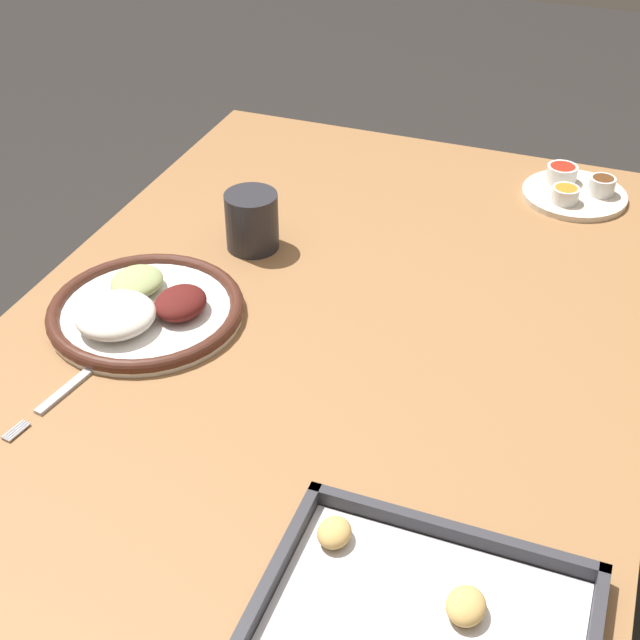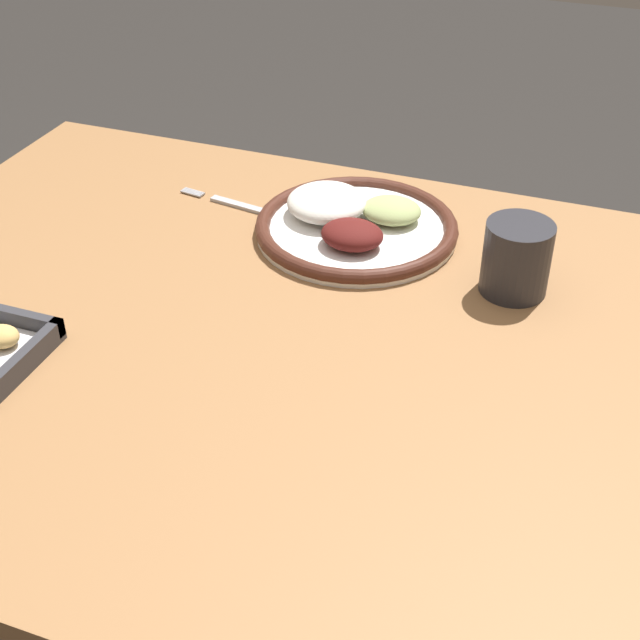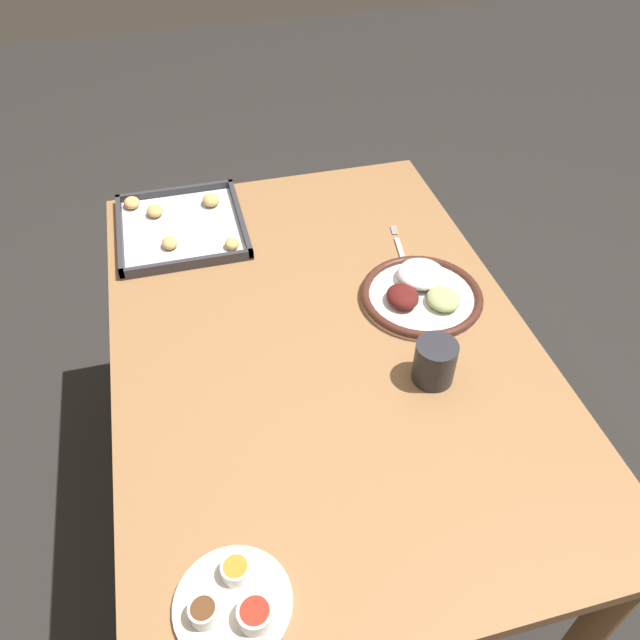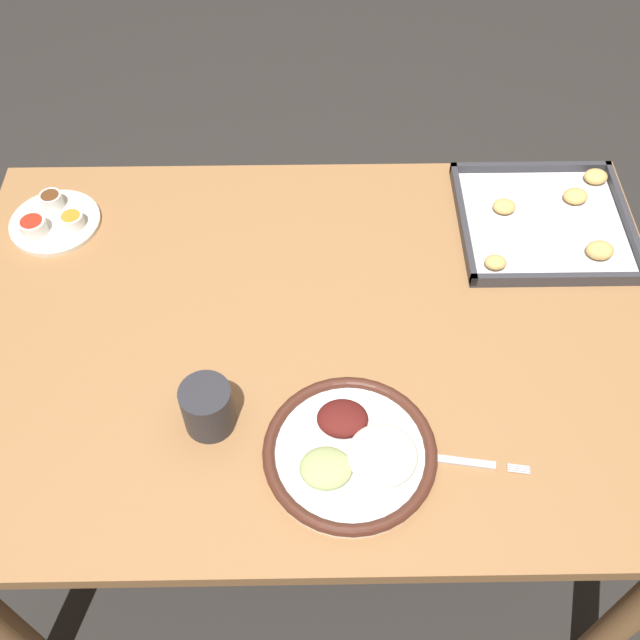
{
  "view_description": "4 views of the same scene",
  "coord_description": "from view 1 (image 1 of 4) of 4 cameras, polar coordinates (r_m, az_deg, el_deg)",
  "views": [
    {
      "loc": [
        0.91,
        0.33,
        1.43
      ],
      "look_at": [
        0.02,
        0.0,
        0.73
      ],
      "focal_mm": 50.0,
      "sensor_mm": 36.0,
      "label": 1
    },
    {
      "loc": [
        -0.26,
        0.75,
        1.31
      ],
      "look_at": [
        0.02,
        0.0,
        0.73
      ],
      "focal_mm": 50.0,
      "sensor_mm": 36.0,
      "label": 2
    },
    {
      "loc": [
        -0.89,
        0.24,
        1.64
      ],
      "look_at": [
        0.02,
        0.0,
        0.73
      ],
      "focal_mm": 35.0,
      "sensor_mm": 36.0,
      "label": 3
    },
    {
      "loc": [
        0.0,
        -0.78,
        1.76
      ],
      "look_at": [
        0.02,
        0.0,
        0.73
      ],
      "focal_mm": 42.0,
      "sensor_mm": 36.0,
      "label": 4
    }
  ],
  "objects": [
    {
      "name": "drinking_cup",
      "position": [
        1.37,
        -4.38,
        6.34
      ],
      "size": [
        0.08,
        0.08,
        0.09
      ],
      "color": "#28282D",
      "rests_on": "dining_table"
    },
    {
      "name": "ground_plane",
      "position": [
        1.73,
        0.2,
        -19.67
      ],
      "size": [
        8.0,
        8.0,
        0.0
      ],
      "primitive_type": "plane",
      "color": "#282623"
    },
    {
      "name": "dining_table",
      "position": [
        1.27,
        0.26,
        -4.12
      ],
      "size": [
        1.28,
        0.87,
        0.7
      ],
      "color": "olive",
      "rests_on": "ground_plane"
    },
    {
      "name": "dinner_plate",
      "position": [
        1.25,
        -11.24,
        0.69
      ],
      "size": [
        0.27,
        0.27,
        0.05
      ],
      "color": "white",
      "rests_on": "dining_table"
    },
    {
      "name": "fork",
      "position": [
        1.16,
        -15.86,
        -4.24
      ],
      "size": [
        0.19,
        0.04,
        0.0
      ],
      "rotation": [
        0.0,
        0.0,
        -0.16
      ],
      "color": "#B2B2B7",
      "rests_on": "dining_table"
    },
    {
      "name": "saucer_plate",
      "position": [
        1.59,
        15.97,
        8.02
      ],
      "size": [
        0.18,
        0.18,
        0.04
      ],
      "color": "beige",
      "rests_on": "dining_table"
    }
  ]
}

